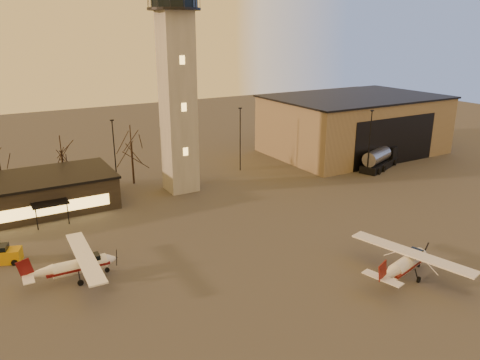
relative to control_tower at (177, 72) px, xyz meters
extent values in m
plane|color=#3E3B39|center=(0.00, -30.00, -16.33)|extent=(220.00, 220.00, 0.00)
cube|color=gray|center=(0.00, 0.00, -4.33)|extent=(4.00, 4.00, 24.00)
cylinder|color=black|center=(0.00, 0.00, 7.82)|extent=(6.80, 6.80, 0.30)
cube|color=#8C785B|center=(36.00, 4.00, -11.33)|extent=(30.00, 20.00, 10.00)
cube|color=black|center=(36.00, 4.00, -6.18)|extent=(30.60, 20.60, 0.30)
cube|color=black|center=(36.00, -6.02, -12.33)|extent=(18.00, 0.10, 8.00)
cube|color=black|center=(-22.00, 2.00, -14.33)|extent=(25.00, 10.00, 4.00)
cube|color=black|center=(-22.00, 2.00, -12.18)|extent=(25.40, 10.40, 0.30)
cube|color=#EDB653|center=(-22.00, -3.02, -14.73)|extent=(22.00, 0.08, 1.40)
cube|color=black|center=(-18.00, -4.00, -13.73)|extent=(4.00, 2.00, 0.20)
cylinder|color=black|center=(-8.00, 4.00, -11.33)|extent=(0.16, 0.16, 10.00)
cube|color=black|center=(-8.00, 4.00, -6.28)|extent=(0.50, 0.25, 0.18)
cylinder|color=black|center=(12.00, 4.00, -11.33)|extent=(0.16, 0.16, 10.00)
cube|color=black|center=(12.00, 4.00, -6.28)|extent=(0.50, 0.25, 0.18)
cylinder|color=black|center=(28.00, -8.00, -11.33)|extent=(0.16, 0.16, 10.00)
cube|color=black|center=(28.00, -8.00, -6.28)|extent=(0.50, 0.25, 0.18)
cylinder|color=black|center=(-14.00, 10.00, -13.70)|extent=(0.28, 0.28, 5.25)
cylinder|color=black|center=(-5.00, 6.00, -13.25)|extent=(0.28, 0.28, 6.16)
cylinder|color=black|center=(4.00, 8.00, -13.84)|extent=(0.28, 0.28, 4.97)
cylinder|color=black|center=(-22.00, 12.00, -13.53)|extent=(0.28, 0.28, 5.60)
cylinder|color=silver|center=(8.30, -33.06, -14.99)|extent=(5.09, 2.55, 1.38)
cone|color=silver|center=(11.09, -32.36, -14.99)|extent=(1.25, 1.52, 1.32)
cone|color=silver|center=(4.79, -33.96, -14.83)|extent=(2.77, 1.77, 1.17)
cube|color=black|center=(9.34, -32.80, -14.51)|extent=(1.82, 1.48, 0.75)
cube|color=#62140E|center=(8.10, -33.12, -15.05)|extent=(5.93, 2.80, 0.23)
cube|color=silver|center=(8.82, -32.93, -14.16)|extent=(4.43, 11.75, 0.15)
cube|color=silver|center=(3.86, -34.19, -14.73)|extent=(1.79, 3.64, 0.09)
cube|color=#62140E|center=(3.76, -34.22, -13.98)|extent=(1.45, 0.45, 1.81)
cylinder|color=white|center=(-17.84, -18.43, -15.05)|extent=(4.73, 1.44, 1.33)
cone|color=white|center=(-15.08, -18.50, -15.05)|extent=(0.95, 1.29, 1.27)
cone|color=white|center=(-21.31, -18.35, -14.89)|extent=(2.48, 1.18, 1.12)
cube|color=black|center=(-16.82, -18.46, -14.59)|extent=(1.56, 1.11, 0.72)
cube|color=#550C0D|center=(-18.04, -18.43, -15.10)|extent=(5.55, 1.50, 0.22)
cube|color=white|center=(-17.33, -18.44, -14.25)|extent=(1.80, 11.27, 0.14)
cube|color=white|center=(-22.23, -18.33, -14.79)|extent=(1.00, 3.39, 0.08)
cube|color=#550C0D|center=(-22.33, -18.32, -14.08)|extent=(1.42, 0.12, 1.73)
cube|color=black|center=(32.24, -6.45, -15.72)|extent=(9.67, 5.86, 1.21)
cube|color=black|center=(35.52, -5.18, -14.23)|extent=(2.97, 3.16, 1.98)
cube|color=black|center=(36.24, -4.90, -13.90)|extent=(0.86, 1.99, 1.10)
cylinder|color=#A1A0A5|center=(31.01, -6.93, -14.01)|extent=(6.58, 4.39, 2.31)
cube|color=#C9920B|center=(-23.52, -11.55, -15.65)|extent=(3.24, 2.43, 1.35)
cube|color=black|center=(-23.88, -11.42, -14.88)|extent=(1.72, 1.72, 0.77)
camera|label=1|loc=(-24.28, -58.58, 5.50)|focal=35.00mm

